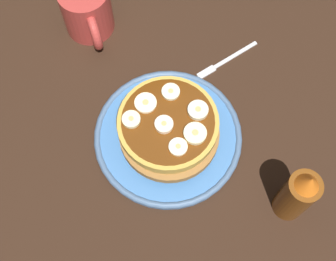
% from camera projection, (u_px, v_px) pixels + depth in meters
% --- Properties ---
extents(ground_plane, '(1.40, 1.40, 0.03)m').
position_uv_depth(ground_plane, '(168.00, 142.00, 0.83)').
color(ground_plane, black).
extents(plate, '(0.25, 0.25, 0.02)m').
position_uv_depth(plate, '(168.00, 137.00, 0.80)').
color(plate, '#3F72B2').
rests_on(plate, ground_plane).
extents(pancake_stack, '(0.17, 0.16, 0.06)m').
position_uv_depth(pancake_stack, '(170.00, 129.00, 0.77)').
color(pancake_stack, tan).
rests_on(pancake_stack, plate).
extents(banana_slice_0, '(0.03, 0.03, 0.01)m').
position_uv_depth(banana_slice_0, '(164.00, 125.00, 0.73)').
color(banana_slice_0, '#FBE1BB').
rests_on(banana_slice_0, pancake_stack).
extents(banana_slice_1, '(0.03, 0.03, 0.01)m').
position_uv_depth(banana_slice_1, '(177.00, 147.00, 0.72)').
color(banana_slice_1, '#FBEDC2').
rests_on(banana_slice_1, pancake_stack).
extents(banana_slice_2, '(0.03, 0.03, 0.01)m').
position_uv_depth(banana_slice_2, '(171.00, 92.00, 0.76)').
color(banana_slice_2, '#F6EBBA').
rests_on(banana_slice_2, pancake_stack).
extents(banana_slice_3, '(0.04, 0.04, 0.01)m').
position_uv_depth(banana_slice_3, '(195.00, 134.00, 0.73)').
color(banana_slice_3, '#F8F0B6').
rests_on(banana_slice_3, pancake_stack).
extents(banana_slice_4, '(0.03, 0.03, 0.01)m').
position_uv_depth(banana_slice_4, '(199.00, 112.00, 0.74)').
color(banana_slice_4, beige).
rests_on(banana_slice_4, pancake_stack).
extents(banana_slice_5, '(0.03, 0.03, 0.01)m').
position_uv_depth(banana_slice_5, '(131.00, 120.00, 0.74)').
color(banana_slice_5, beige).
rests_on(banana_slice_5, pancake_stack).
extents(banana_slice_6, '(0.03, 0.03, 0.01)m').
position_uv_depth(banana_slice_6, '(146.00, 103.00, 0.75)').
color(banana_slice_6, '#FDECC0').
rests_on(banana_slice_6, pancake_stack).
extents(coffee_mug, '(0.13, 0.09, 0.10)m').
position_uv_depth(coffee_mug, '(87.00, 10.00, 0.85)').
color(coffee_mug, '#B23833').
rests_on(coffee_mug, ground_plane).
extents(fork, '(0.04, 0.13, 0.01)m').
position_uv_depth(fork, '(224.00, 61.00, 0.87)').
color(fork, silver).
rests_on(fork, ground_plane).
extents(syrup_bottle, '(0.05, 0.05, 0.15)m').
position_uv_depth(syrup_bottle, '(297.00, 195.00, 0.71)').
color(syrup_bottle, brown).
rests_on(syrup_bottle, ground_plane).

